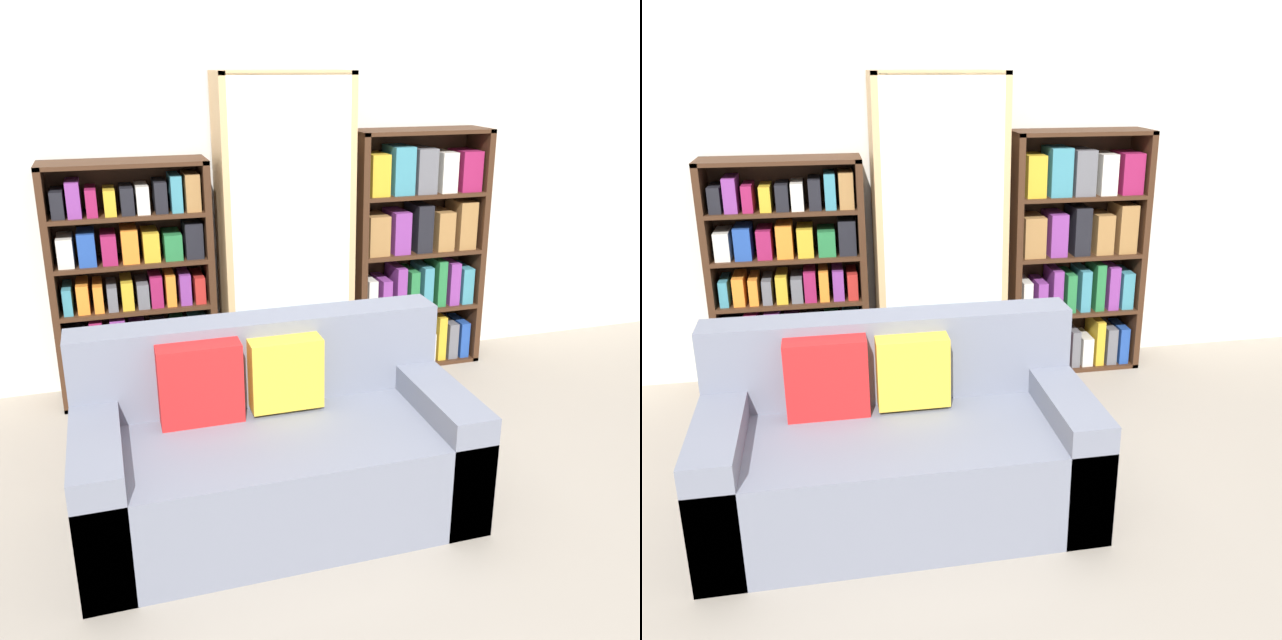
% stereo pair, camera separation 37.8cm
% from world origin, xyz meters
% --- Properties ---
extents(ground_plane, '(16.00, 16.00, 0.00)m').
position_xyz_m(ground_plane, '(0.00, 0.00, 0.00)').
color(ground_plane, gray).
extents(wall_back, '(6.79, 0.06, 2.70)m').
position_xyz_m(wall_back, '(0.00, 2.24, 1.35)').
color(wall_back, silver).
rests_on(wall_back, ground).
extents(couch, '(1.69, 0.83, 0.85)m').
position_xyz_m(couch, '(-0.37, 0.60, 0.30)').
color(couch, slate).
rests_on(couch, ground).
extents(bookshelf_left, '(0.92, 0.32, 1.42)m').
position_xyz_m(bookshelf_left, '(-0.86, 2.03, 0.69)').
color(bookshelf_left, '#3D2314').
rests_on(bookshelf_left, ground).
extents(display_cabinet, '(0.79, 0.36, 1.89)m').
position_xyz_m(display_cabinet, '(0.05, 2.01, 0.94)').
color(display_cabinet, tan).
rests_on(display_cabinet, ground).
extents(bookshelf_right, '(0.87, 0.32, 1.55)m').
position_xyz_m(bookshelf_right, '(0.94, 2.03, 0.76)').
color(bookshelf_right, '#3D2314').
rests_on(bookshelf_right, ground).
extents(wine_bottle, '(0.08, 0.08, 0.37)m').
position_xyz_m(wine_bottle, '(0.36, 1.25, 0.15)').
color(wine_bottle, '#192333').
rests_on(wine_bottle, ground).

